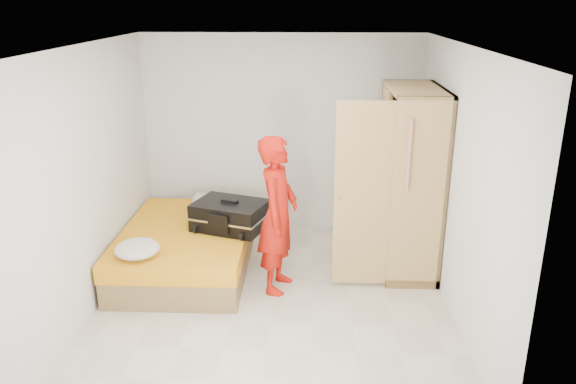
{
  "coord_description": "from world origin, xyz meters",
  "views": [
    {
      "loc": [
        0.36,
        -5.18,
        3.0
      ],
      "look_at": [
        0.13,
        0.59,
        1.0
      ],
      "focal_mm": 35.0,
      "sensor_mm": 36.0,
      "label": 1
    }
  ],
  "objects_px": {
    "bed": "(187,248)",
    "round_cushion": "(137,249)",
    "wardrobe": "(406,186)",
    "person": "(278,215)",
    "suitcase": "(230,215)"
  },
  "relations": [
    {
      "from": "person",
      "to": "round_cushion",
      "type": "xyz_separation_m",
      "value": [
        -1.42,
        -0.33,
        -0.26
      ]
    },
    {
      "from": "suitcase",
      "to": "round_cushion",
      "type": "xyz_separation_m",
      "value": [
        -0.84,
        -0.79,
        -0.07
      ]
    },
    {
      "from": "bed",
      "to": "person",
      "type": "relative_size",
      "value": 1.19
    },
    {
      "from": "wardrobe",
      "to": "suitcase",
      "type": "distance_m",
      "value": 2.02
    },
    {
      "from": "suitcase",
      "to": "round_cushion",
      "type": "bearing_deg",
      "value": -118.13
    },
    {
      "from": "bed",
      "to": "wardrobe",
      "type": "bearing_deg",
      "value": 3.35
    },
    {
      "from": "bed",
      "to": "round_cushion",
      "type": "relative_size",
      "value": 4.45
    },
    {
      "from": "bed",
      "to": "round_cushion",
      "type": "height_order",
      "value": "round_cushion"
    },
    {
      "from": "wardrobe",
      "to": "person",
      "type": "distance_m",
      "value": 1.53
    },
    {
      "from": "bed",
      "to": "wardrobe",
      "type": "height_order",
      "value": "wardrobe"
    },
    {
      "from": "wardrobe",
      "to": "suitcase",
      "type": "bearing_deg",
      "value": -176.9
    },
    {
      "from": "person",
      "to": "round_cushion",
      "type": "bearing_deg",
      "value": 114.66
    },
    {
      "from": "wardrobe",
      "to": "round_cushion",
      "type": "relative_size",
      "value": 4.63
    },
    {
      "from": "wardrobe",
      "to": "person",
      "type": "height_order",
      "value": "wardrobe"
    },
    {
      "from": "bed",
      "to": "round_cushion",
      "type": "distance_m",
      "value": 0.89
    }
  ]
}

